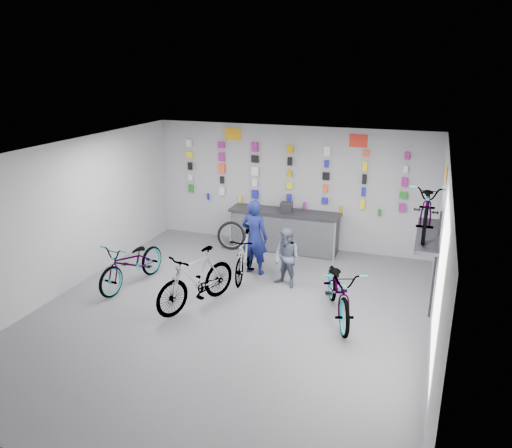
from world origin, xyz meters
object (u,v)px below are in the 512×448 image
at_px(bike_left, 132,263).
at_px(bike_right, 339,290).
at_px(customer, 287,258).
at_px(counter, 284,231).
at_px(bike_service, 245,256).
at_px(bike_center, 196,279).
at_px(clerk, 254,237).

height_order(bike_left, bike_right, bike_right).
bearing_deg(bike_left, customer, 26.71).
distance_m(counter, customer, 2.09).
relative_size(counter, bike_service, 1.63).
distance_m(bike_center, customer, 1.97).
distance_m(counter, bike_left, 3.83).
bearing_deg(clerk, bike_left, 39.70).
height_order(counter, bike_left, counter).
height_order(counter, customer, customer).
bearing_deg(counter, bike_left, -128.18).
distance_m(bike_left, bike_right, 4.27).
xyz_separation_m(counter, clerk, (-0.21, -1.55, 0.35)).
bearing_deg(customer, bike_left, -138.51).
relative_size(bike_left, bike_service, 1.14).
relative_size(bike_left, bike_center, 1.01).
height_order(bike_center, bike_right, bike_center).
relative_size(bike_left, customer, 1.52).
bearing_deg(clerk, bike_center, 80.76).
xyz_separation_m(bike_left, bike_service, (2.04, 1.15, 0.00)).
height_order(bike_right, customer, customer).
bearing_deg(bike_service, clerk, 62.71).
distance_m(counter, bike_center, 3.49).
xyz_separation_m(bike_left, bike_center, (1.66, -0.41, 0.07)).
distance_m(bike_center, bike_service, 1.61).
relative_size(bike_center, bike_right, 0.92).
xyz_separation_m(bike_right, customer, (-1.26, 0.94, 0.08)).
xyz_separation_m(counter, bike_right, (1.90, -2.92, 0.05)).
bearing_deg(bike_center, bike_left, -170.43).
xyz_separation_m(bike_left, bike_right, (4.27, 0.09, 0.04)).
bearing_deg(bike_left, bike_right, 9.06).
height_order(counter, bike_center, bike_center).
height_order(bike_left, bike_center, bike_center).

